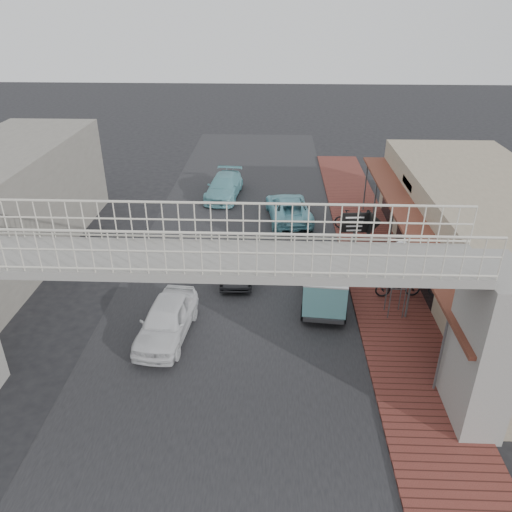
# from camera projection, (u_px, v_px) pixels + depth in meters

# --- Properties ---
(ground) EXTENTS (120.00, 120.00, 0.00)m
(ground) POSITION_uv_depth(u_px,v_px,m) (227.00, 330.00, 18.86)
(ground) COLOR black
(ground) RESTS_ON ground
(road_strip) EXTENTS (10.00, 60.00, 0.01)m
(road_strip) POSITION_uv_depth(u_px,v_px,m) (227.00, 330.00, 18.86)
(road_strip) COLOR black
(road_strip) RESTS_ON ground
(sidewalk) EXTENTS (3.00, 40.00, 0.10)m
(sidewalk) POSITION_uv_depth(u_px,v_px,m) (385.00, 291.00, 21.27)
(sidewalk) COLOR brown
(sidewalk) RESTS_ON ground
(shophouse_row) EXTENTS (7.20, 18.00, 4.00)m
(shophouse_row) POSITION_uv_depth(u_px,v_px,m) (492.00, 241.00, 21.09)
(shophouse_row) COLOR gray
(shophouse_row) RESTS_ON ground
(footbridge) EXTENTS (16.40, 2.40, 6.34)m
(footbridge) POSITION_uv_depth(u_px,v_px,m) (211.00, 322.00, 13.85)
(footbridge) COLOR gray
(footbridge) RESTS_ON ground
(building_far_left) EXTENTS (5.00, 14.00, 5.00)m
(building_far_left) POSITION_uv_depth(u_px,v_px,m) (4.00, 205.00, 23.41)
(building_far_left) COLOR gray
(building_far_left) RESTS_ON ground
(white_hatchback) EXTENTS (2.03, 4.22, 1.39)m
(white_hatchback) POSITION_uv_depth(u_px,v_px,m) (166.00, 320.00, 18.24)
(white_hatchback) COLOR white
(white_hatchback) RESTS_ON ground
(dark_sedan) EXTENTS (1.51, 3.92, 1.27)m
(dark_sedan) POSITION_uv_depth(u_px,v_px,m) (237.00, 262.00, 22.32)
(dark_sedan) COLOR black
(dark_sedan) RESTS_ON ground
(angkot_curb) EXTENTS (2.80, 5.02, 1.33)m
(angkot_curb) POSITION_uv_depth(u_px,v_px,m) (288.00, 208.00, 27.93)
(angkot_curb) COLOR #78C2D1
(angkot_curb) RESTS_ON ground
(angkot_far) EXTENTS (2.31, 4.80, 1.35)m
(angkot_far) POSITION_uv_depth(u_px,v_px,m) (224.00, 187.00, 31.07)
(angkot_far) COLOR #6BB0BA
(angkot_far) RESTS_ON ground
(angkot_van) EXTENTS (2.02, 3.88, 1.83)m
(angkot_van) POSITION_uv_depth(u_px,v_px,m) (325.00, 279.00, 19.92)
(angkot_van) COLOR black
(angkot_van) RESTS_ON ground
(motorcycle_near) EXTENTS (1.96, 0.84, 1.00)m
(motorcycle_near) POSITION_uv_depth(u_px,v_px,m) (398.00, 286.00, 20.58)
(motorcycle_near) COLOR black
(motorcycle_near) RESTS_ON sidewalk
(motorcycle_far) EXTENTS (1.92, 1.00, 1.11)m
(motorcycle_far) POSITION_uv_depth(u_px,v_px,m) (352.00, 220.00, 26.44)
(motorcycle_far) COLOR black
(motorcycle_far) RESTS_ON sidewalk
(street_clock) EXTENTS (0.78, 0.63, 3.14)m
(street_clock) POSITION_uv_depth(u_px,v_px,m) (402.00, 255.00, 18.44)
(street_clock) COLOR #59595B
(street_clock) RESTS_ON sidewalk
(arrow_sign) EXTENTS (1.78, 1.14, 3.04)m
(arrow_sign) POSITION_uv_depth(u_px,v_px,m) (373.00, 223.00, 21.41)
(arrow_sign) COLOR #59595B
(arrow_sign) RESTS_ON sidewalk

